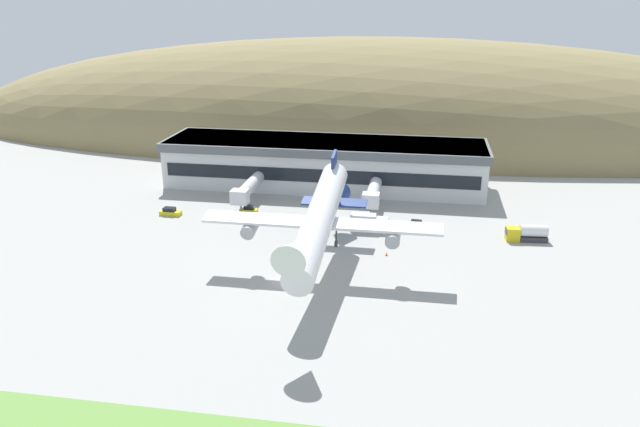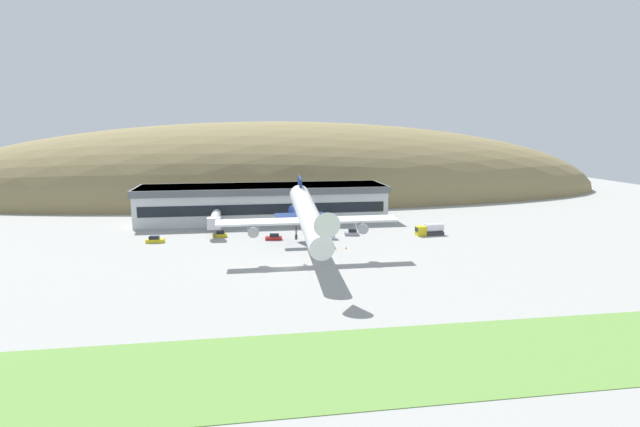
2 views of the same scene
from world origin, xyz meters
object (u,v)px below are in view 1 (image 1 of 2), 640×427
object	(u,v)px
box_truck	(368,223)
service_car_0	(308,223)
cargo_airplane	(320,219)
service_car_1	(170,212)
fuel_truck	(527,233)
terminal_building	(325,160)
jetway_0	(248,188)
service_car_3	(249,210)
traffic_cone_0	(387,254)
service_car_2	(415,225)
jetway_1	(373,193)

from	to	relation	value
box_truck	service_car_0	bearing A→B (deg)	176.96
cargo_airplane	service_car_1	world-z (taller)	cargo_airplane
fuel_truck	service_car_1	bearing A→B (deg)	178.02
terminal_building	jetway_0	world-z (taller)	terminal_building
jetway_0	fuel_truck	xyz separation A→B (m)	(55.85, -10.45, -2.54)
service_car_3	traffic_cone_0	world-z (taller)	service_car_3
service_car_1	service_car_3	bearing A→B (deg)	13.71
service_car_0	service_car_3	world-z (taller)	service_car_3
service_car_1	cargo_airplane	bearing A→B (deg)	-33.35
service_car_3	box_truck	bearing A→B (deg)	-13.21
service_car_0	service_car_2	distance (m)	20.77
service_car_0	cargo_airplane	bearing A→B (deg)	-74.60
cargo_airplane	traffic_cone_0	size ratio (longest dim) A/B	78.73
service_car_1	fuel_truck	distance (m)	70.14
service_car_0	traffic_cone_0	size ratio (longest dim) A/B	7.36
service_car_2	terminal_building	bearing A→B (deg)	130.86
service_car_1	box_truck	bearing A→B (deg)	-3.03
box_truck	service_car_2	bearing A→B (deg)	17.63
fuel_truck	traffic_cone_0	distance (m)	27.35
service_car_2	box_truck	xyz separation A→B (m)	(-8.88, -2.82, 0.90)
jetway_0	jetway_1	distance (m)	26.46
terminal_building	fuel_truck	xyz separation A→B (m)	(42.27, -28.47, -4.62)
cargo_airplane	box_truck	world-z (taller)	cargo_airplane
service_car_2	box_truck	size ratio (longest dim) A/B	0.54
service_car_1	traffic_cone_0	distance (m)	47.20
service_car_2	fuel_truck	size ratio (longest dim) A/B	0.51
jetway_1	service_car_1	xyz separation A→B (m)	(-40.68, -9.17, -3.33)
jetway_0	service_car_3	world-z (taller)	jetway_0
service_car_0	traffic_cone_0	xyz separation A→B (m)	(16.05, -12.12, -0.35)
service_car_0	traffic_cone_0	bearing A→B (deg)	-37.05
jetway_1	service_car_0	world-z (taller)	jetway_1
box_truck	traffic_cone_0	bearing A→B (deg)	-69.60
jetway_1	cargo_airplane	world-z (taller)	cargo_airplane
jetway_1	traffic_cone_0	distance (m)	23.56
service_car_0	service_car_3	distance (m)	14.59
jetway_0	jetway_1	world-z (taller)	same
service_car_2	cargo_airplane	bearing A→B (deg)	-121.81
cargo_airplane	service_car_0	xyz separation A→B (m)	(-5.93, 21.54, -8.82)
terminal_building	traffic_cone_0	distance (m)	43.71
jetway_1	service_car_3	bearing A→B (deg)	-167.92
terminal_building	traffic_cone_0	world-z (taller)	terminal_building
fuel_truck	box_truck	world-z (taller)	box_truck
jetway_0	service_car_0	size ratio (longest dim) A/B	3.85
service_car_0	box_truck	world-z (taller)	box_truck
cargo_airplane	box_truck	size ratio (longest dim) A/B	6.38
service_car_0	traffic_cone_0	distance (m)	20.12
box_truck	jetway_1	bearing A→B (deg)	91.14
box_truck	traffic_cone_0	xyz separation A→B (m)	(4.28, -11.49, -1.28)
jetway_0	jetway_1	bearing A→B (deg)	2.49
box_truck	traffic_cone_0	size ratio (longest dim) A/B	12.35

